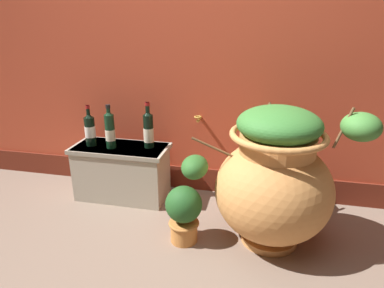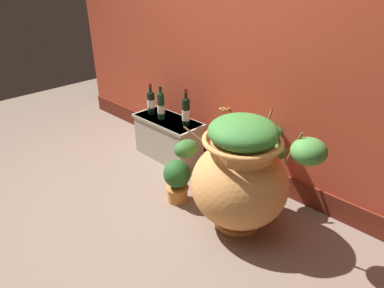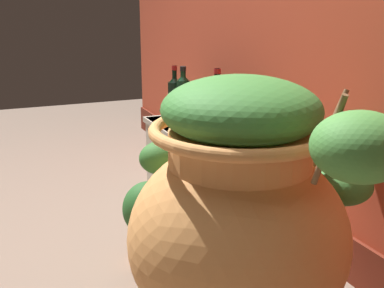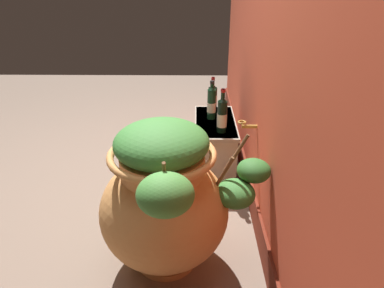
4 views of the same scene
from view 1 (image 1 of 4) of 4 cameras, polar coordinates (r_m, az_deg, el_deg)
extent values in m
plane|color=#7A6656|center=(1.88, -5.73, -23.06)|extent=(7.00, 7.00, 0.00)
cube|color=#B74228|center=(2.53, 2.05, 20.54)|extent=(4.40, 0.20, 2.60)
cube|color=maroon|center=(2.71, 1.32, -5.88)|extent=(4.40, 0.02, 0.19)
cylinder|color=#B28433|center=(2.48, 1.19, 4.22)|extent=(0.02, 0.10, 0.02)
torus|color=#B28433|center=(2.43, 0.96, 4.58)|extent=(0.06, 0.06, 0.01)
cylinder|color=#D68E4C|center=(2.23, 12.80, -15.01)|extent=(0.34, 0.34, 0.04)
ellipsoid|color=#D68E4C|center=(2.06, 13.50, -7.63)|extent=(0.68, 0.68, 0.61)
cylinder|color=#D68E4C|center=(1.95, 14.17, -0.35)|extent=(0.42, 0.42, 0.13)
torus|color=#D68E4C|center=(1.93, 14.34, 1.48)|extent=(0.54, 0.54, 0.04)
cylinder|color=brown|center=(1.92, 3.61, -0.61)|extent=(0.25, 0.06, 0.13)
ellipsoid|color=#2D6628|center=(1.97, 0.47, -3.90)|extent=(0.16, 0.20, 0.13)
cylinder|color=brown|center=(2.00, 24.19, 2.46)|extent=(0.09, 0.02, 0.23)
ellipsoid|color=#428438|center=(2.03, 26.64, 2.61)|extent=(0.21, 0.22, 0.16)
cylinder|color=brown|center=(2.28, 12.94, 3.40)|extent=(0.03, 0.15, 0.26)
ellipsoid|color=#2D6628|center=(2.41, 12.47, 2.28)|extent=(0.18, 0.18, 0.11)
cylinder|color=brown|center=(2.25, 14.47, 1.83)|extent=(0.02, 0.09, 0.17)
ellipsoid|color=#387A33|center=(2.35, 14.25, -0.69)|extent=(0.21, 0.21, 0.13)
ellipsoid|color=#387A33|center=(1.91, 14.50, 3.25)|extent=(0.47, 0.47, 0.20)
cube|color=#B2A893|center=(2.62, -11.71, -4.62)|extent=(0.67, 0.31, 0.41)
cube|color=#A09785|center=(2.54, -12.01, -0.74)|extent=(0.71, 0.33, 0.03)
cylinder|color=black|center=(2.59, -16.80, 2.03)|extent=(0.08, 0.08, 0.21)
cone|color=black|center=(2.56, -17.07, 4.57)|extent=(0.08, 0.08, 0.04)
cylinder|color=black|center=(2.55, -17.15, 5.27)|extent=(0.03, 0.03, 0.09)
cylinder|color=maroon|center=(2.54, -17.22, 6.01)|extent=(0.03, 0.03, 0.02)
cylinder|color=white|center=(2.59, -16.80, 2.05)|extent=(0.08, 0.08, 0.08)
cylinder|color=black|center=(2.49, -13.66, 2.08)|extent=(0.07, 0.07, 0.25)
cone|color=black|center=(2.46, -13.92, 5.09)|extent=(0.07, 0.07, 0.04)
cylinder|color=black|center=(2.45, -13.97, 5.63)|extent=(0.03, 0.03, 0.07)
cylinder|color=black|center=(2.44, -14.02, 6.18)|extent=(0.03, 0.03, 0.02)
cylinder|color=beige|center=(2.50, -13.61, 1.53)|extent=(0.07, 0.07, 0.08)
cylinder|color=black|center=(2.45, -7.35, 2.13)|extent=(0.07, 0.07, 0.24)
cone|color=black|center=(2.42, -7.49, 5.15)|extent=(0.07, 0.07, 0.04)
cylinder|color=black|center=(2.41, -7.53, 5.93)|extent=(0.03, 0.03, 0.09)
cylinder|color=maroon|center=(2.40, -7.56, 6.73)|extent=(0.03, 0.03, 0.02)
cylinder|color=beige|center=(2.46, -7.32, 1.56)|extent=(0.07, 0.07, 0.10)
cylinder|color=#CC7F3D|center=(2.15, -1.36, -14.43)|extent=(0.17, 0.17, 0.14)
torus|color=#BB7538|center=(2.11, -1.38, -13.18)|extent=(0.19, 0.19, 0.02)
ellipsoid|color=#235623|center=(2.05, -1.41, -10.14)|extent=(0.22, 0.21, 0.22)
camera|label=2|loc=(1.28, 99.38, 15.43)|focal=31.17mm
camera|label=3|loc=(1.75, 59.45, 2.06)|focal=45.41mm
camera|label=4|loc=(2.53, 53.24, 16.77)|focal=31.67mm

